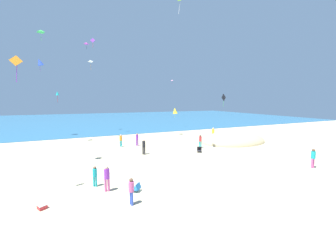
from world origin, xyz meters
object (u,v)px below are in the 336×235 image
object	(u,v)px
beach_chair_near_camera	(199,150)
beach_chair_far_right	(136,188)
person_3	(95,175)
cooler_box	(42,206)
kite_black	(224,98)
kite_teal	(57,93)
kite_green	(41,31)
kite_purple	(93,41)
person_6	(131,189)
person_0	(144,146)
kite_pink	(172,80)
kite_blue	(40,62)
kite_yellow	(175,111)
kite_white	(91,61)
kite_orange	(16,62)
person_7	(313,157)
kite_magenta	(86,43)
person_4	(137,139)
person_2	(107,176)
person_1	(200,140)
person_5	(213,133)
person_8	(121,140)

from	to	relation	value
beach_chair_near_camera	beach_chair_far_right	xyz separation A→B (m)	(-8.70, -6.49, -0.01)
person_3	cooler_box	bearing A→B (deg)	154.41
kite_black	kite_teal	xyz separation A→B (m)	(-22.17, 12.45, 0.73)
beach_chair_near_camera	kite_green	xyz separation A→B (m)	(-16.22, 10.37, 13.87)
kite_purple	kite_teal	distance (m)	9.99
kite_teal	person_6	bearing A→B (deg)	-75.82
person_0	kite_pink	xyz separation A→B (m)	(10.90, 16.86, 8.93)
kite_teal	kite_pink	size ratio (longest dim) A/B	2.06
beach_chair_far_right	person_6	world-z (taller)	person_6
kite_black	kite_blue	bearing A→B (deg)	153.33
kite_black	kite_yellow	bearing A→B (deg)	125.43
kite_purple	kite_white	xyz separation A→B (m)	(-0.47, -2.88, -3.75)
kite_yellow	kite_orange	size ratio (longest dim) A/B	1.22
kite_green	beach_chair_far_right	bearing A→B (deg)	-65.97
person_6	person_7	xyz separation A→B (m)	(15.40, -0.25, 0.09)
kite_orange	kite_blue	bearing A→B (deg)	97.28
person_3	kite_blue	distance (m)	24.56
beach_chair_far_right	kite_magenta	bearing A→B (deg)	-42.66
person_4	kite_green	size ratio (longest dim) A/B	1.22
kite_black	kite_white	size ratio (longest dim) A/B	1.25
kite_black	kite_magenta	xyz separation A→B (m)	(-17.67, 14.51, 9.39)
person_2	kite_white	xyz separation A→B (m)	(-0.23, 18.36, 10.46)
person_1	person_4	distance (m)	7.90
kite_blue	kite_purple	bearing A→B (deg)	-7.05
beach_chair_near_camera	kite_blue	world-z (taller)	kite_blue
kite_blue	kite_pink	size ratio (longest dim) A/B	2.20
person_5	kite_blue	bearing A→B (deg)	-109.69
kite_green	kite_pink	xyz separation A→B (m)	(21.16, 7.91, -4.26)
person_6	kite_pink	bearing A→B (deg)	50.68
kite_pink	kite_purple	bearing A→B (deg)	-169.54
person_0	kite_white	bearing A→B (deg)	-117.78
person_6	person_8	distance (m)	13.94
person_2	kite_white	distance (m)	21.13
person_1	kite_teal	size ratio (longest dim) A/B	0.89
cooler_box	kite_blue	xyz separation A→B (m)	(-3.86, 22.86, 11.32)
kite_blue	kite_pink	distance (m)	22.67
kite_purple	kite_yellow	size ratio (longest dim) A/B	0.83
person_1	person_7	distance (m)	10.92
kite_green	kite_teal	distance (m)	9.68
person_4	kite_orange	world-z (taller)	kite_orange
person_6	person_8	bearing A→B (deg)	72.26
person_6	kite_white	size ratio (longest dim) A/B	1.02
beach_chair_near_camera	person_5	xyz separation A→B (m)	(5.61, 5.16, 0.76)
kite_magenta	kite_blue	distance (m)	8.07
person_0	kite_teal	size ratio (longest dim) A/B	0.92
kite_purple	kite_pink	distance (m)	16.22
person_2	kite_white	bearing A→B (deg)	10.58
beach_chair_far_right	person_1	world-z (taller)	person_1
person_4	person_0	bearing A→B (deg)	-3.80
person_2	kite_green	size ratio (longest dim) A/B	1.28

